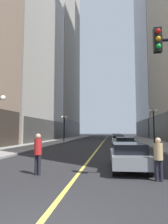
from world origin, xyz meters
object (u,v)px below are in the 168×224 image
Objects in this scene: car_grey at (128,155)px; pedestrian_in_tan_trench at (158,156)px; street_lamp_right_mid at (154,119)px; car_black at (118,138)px; street_lamp_left_far at (64,123)px; car_silver at (116,136)px; car_white at (118,139)px; car_green at (125,143)px; pedestrian_in_red_jacket at (38,151)px.

car_grey is 2.52m from pedestrian_in_tan_trench.
car_grey is at bearing -106.14° from street_lamp_right_mid.
car_black is at bearing 89.21° from car_grey.
car_black is 1.05× the size of street_lamp_left_far.
car_black is 1.05× the size of street_lamp_right_mid.
car_black is 1.01× the size of car_silver.
car_white is at bearing -91.70° from car_black.
car_black is at bearing 91.18° from pedestrian_in_tan_trench.
car_green is at bearing 92.47° from pedestrian_in_tan_trench.
pedestrian_in_red_jacket is at bearing 174.75° from pedestrian_in_tan_trench.
car_green is at bearing 69.17° from pedestrian_in_red_jacket.
street_lamp_right_mid is at bearing 62.91° from pedestrian_in_red_jacket.
street_lamp_left_far is at bearing -155.47° from car_black.
car_white is 15.34m from car_silver.
pedestrian_in_red_jacket is at bearing -155.61° from car_grey.
car_green is 16.05m from street_lamp_left_far.
pedestrian_in_tan_trench is at bearing -88.82° from car_silver.
pedestrian_in_red_jacket is (-4.51, -11.86, 0.35)m from car_green.
car_white is at bearing -18.65° from street_lamp_left_far.
street_lamp_right_mid reaches higher than pedestrian_in_red_jacket.
car_grey is 24.68m from street_lamp_left_far.
street_lamp_right_mid is at bearing 48.18° from car_green.
street_lamp_right_mid reaches higher than car_grey.
car_white is (-0.29, 9.93, 0.00)m from car_green.
car_green is 12.34m from pedestrian_in_tan_trench.
pedestrian_in_red_jacket is 25.32m from street_lamp_left_far.
car_grey is 1.01× the size of car_silver.
car_green is 6.00m from street_lamp_right_mid.
street_lamp_left_far reaches higher than car_black.
car_green is at bearing -88.35° from car_white.
car_grey is at bearing -90.33° from car_silver.
car_grey and car_green have the same top height.
street_lamp_right_mid is (3.87, -21.21, 2.54)m from car_silver.
car_green is at bearing -54.64° from street_lamp_left_far.
street_lamp_right_mid is at bearing -34.72° from street_lamp_left_far.
street_lamp_right_mid reaches higher than pedestrian_in_tan_trench.
car_white is 0.96× the size of car_silver.
street_lamp_right_mid is (3.10, 16.38, 2.28)m from pedestrian_in_tan_trench.
street_lamp_right_mid is (3.70, -13.02, 2.54)m from car_black.
car_green is 12.69m from pedestrian_in_red_jacket.
car_green is 9.93m from car_white.
street_lamp_left_far reaches higher than pedestrian_in_red_jacket.
pedestrian_in_red_jacket is (-4.27, -37.12, 0.34)m from car_silver.
pedestrian_in_red_jacket is (-4.44, -28.94, 0.34)m from car_black.
car_silver is (0.04, 15.34, 0.00)m from car_white.
car_silver is 2.54× the size of pedestrian_in_red_jacket.
car_white is 0.95× the size of car_black.
pedestrian_in_tan_trench is 0.38× the size of street_lamp_left_far.
car_silver is at bearing 54.10° from street_lamp_left_far.
pedestrian_in_tan_trench is at bearing -68.98° from street_lamp_left_far.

